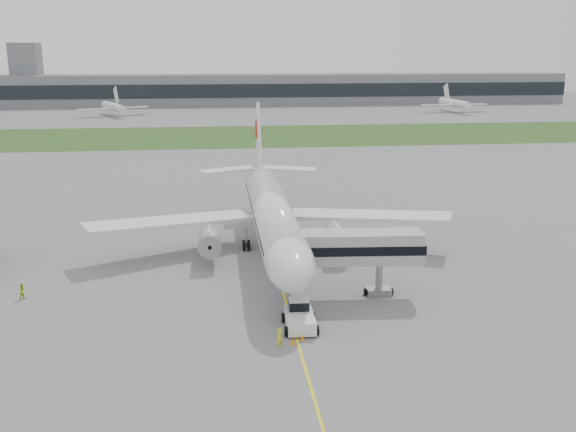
{
  "coord_description": "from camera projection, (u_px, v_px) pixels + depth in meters",
  "views": [
    {
      "loc": [
        -7.11,
        -75.21,
        26.36
      ],
      "look_at": [
        1.85,
        2.0,
        5.77
      ],
      "focal_mm": 40.0,
      "sensor_mm": 36.0,
      "label": 1
    }
  ],
  "objects": [
    {
      "name": "safety_cone_right",
      "position": [
        302.0,
        337.0,
        59.41
      ],
      "size": [
        0.41,
        0.41,
        0.56
      ],
      "primitive_type": "cone",
      "color": "orange",
      "rests_on": "ground"
    },
    {
      "name": "control_tower",
      "position": [
        30.0,
        106.0,
        292.5
      ],
      "size": [
        12.0,
        12.0,
        56.0
      ],
      "primitive_type": null,
      "color": "slate",
      "rests_on": "ground"
    },
    {
      "name": "pushback_tug",
      "position": [
        300.0,
        316.0,
        61.96
      ],
      "size": [
        3.35,
        4.85,
        2.45
      ],
      "rotation": [
        0.0,
        0.0,
        -0.02
      ],
      "color": "white",
      "rests_on": "ground"
    },
    {
      "name": "jet_bridge",
      "position": [
        341.0,
        249.0,
        68.0
      ],
      "size": [
        16.51,
        4.7,
        7.57
      ],
      "rotation": [
        0.0,
        0.0,
        -0.07
      ],
      "color": "#B4B5B7",
      "rests_on": "ground"
    },
    {
      "name": "grass_strip",
      "position": [
        237.0,
        136.0,
        194.99
      ],
      "size": [
        600.0,
        50.0,
        0.02
      ],
      "primitive_type": "cube",
      "color": "#284E1D",
      "rests_on": "ground"
    },
    {
      "name": "ground_crew_near",
      "position": [
        279.0,
        338.0,
        57.82
      ],
      "size": [
        0.81,
        0.76,
        1.87
      ],
      "primitive_type": "imported",
      "rotation": [
        0.0,
        0.0,
        3.76
      ],
      "color": "yellow",
      "rests_on": "ground"
    },
    {
      "name": "ground",
      "position": [
        275.0,
        265.0,
        79.76
      ],
      "size": [
        600.0,
        600.0,
        0.0
      ],
      "primitive_type": "plane",
      "color": "slate",
      "rests_on": "ground"
    },
    {
      "name": "apron_markings",
      "position": [
        279.0,
        279.0,
        74.96
      ],
      "size": [
        70.0,
        70.0,
        0.04
      ],
      "primitive_type": null,
      "color": "yellow",
      "rests_on": "ground"
    },
    {
      "name": "distant_aircraft_right",
      "position": [
        454.0,
        112.0,
        265.64
      ],
      "size": [
        29.95,
        26.88,
        10.8
      ],
      "primitive_type": null,
      "rotation": [
        0.0,
        0.0,
        0.07
      ],
      "color": "silver",
      "rests_on": "ground"
    },
    {
      "name": "safety_cone_left",
      "position": [
        293.0,
        341.0,
        58.5
      ],
      "size": [
        0.45,
        0.45,
        0.62
      ],
      "primitive_type": "cone",
      "color": "orange",
      "rests_on": "ground"
    },
    {
      "name": "terminal_building",
      "position": [
        228.0,
        89.0,
        298.7
      ],
      "size": [
        320.0,
        22.3,
        14.0
      ],
      "color": "slate",
      "rests_on": "ground"
    },
    {
      "name": "airliner",
      "position": [
        271.0,
        212.0,
        82.99
      ],
      "size": [
        48.13,
        53.95,
        17.88
      ],
      "color": "silver",
      "rests_on": "ground"
    },
    {
      "name": "ground_crew_far",
      "position": [
        23.0,
        291.0,
        68.84
      ],
      "size": [
        1.09,
        1.1,
        1.79
      ],
      "primitive_type": "imported",
      "rotation": [
        0.0,
        0.0,
        0.82
      ],
      "color": "#B6E025",
      "rests_on": "ground"
    },
    {
      "name": "distant_aircraft_left",
      "position": [
        114.0,
        116.0,
        250.84
      ],
      "size": [
        35.07,
        33.4,
        10.56
      ],
      "primitive_type": null,
      "rotation": [
        0.0,
        0.0,
        0.41
      ],
      "color": "silver",
      "rests_on": "ground"
    }
  ]
}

